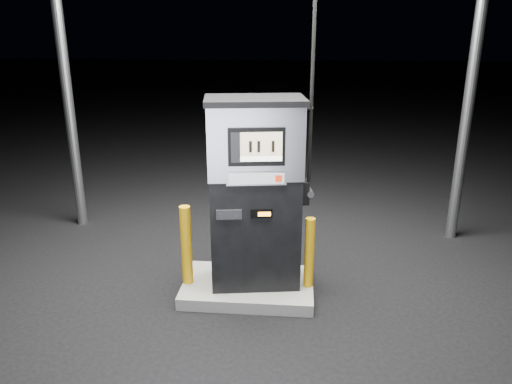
{
  "coord_description": "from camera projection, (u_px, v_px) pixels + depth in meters",
  "views": [
    {
      "loc": [
        0.58,
        -5.46,
        3.2
      ],
      "look_at": [
        0.1,
        0.0,
        1.33
      ],
      "focal_mm": 35.0,
      "sensor_mm": 36.0,
      "label": 1
    }
  ],
  "objects": [
    {
      "name": "ground",
      "position": [
        248.0,
        292.0,
        6.23
      ],
      "size": [
        80.0,
        80.0,
        0.0
      ],
      "primitive_type": "plane",
      "color": "black",
      "rests_on": "ground"
    },
    {
      "name": "bollard_left",
      "position": [
        186.0,
        245.0,
        6.01
      ],
      "size": [
        0.17,
        0.17,
        1.0
      ],
      "primitive_type": "cylinder",
      "rotation": [
        0.0,
        0.0,
        -0.32
      ],
      "color": "#DE9D0C",
      "rests_on": "pump_island"
    },
    {
      "name": "bollard_right",
      "position": [
        309.0,
        253.0,
        5.95
      ],
      "size": [
        0.13,
        0.13,
        0.88
      ],
      "primitive_type": "cylinder",
      "rotation": [
        0.0,
        0.0,
        -0.1
      ],
      "color": "#DE9D0C",
      "rests_on": "pump_island"
    },
    {
      "name": "pump_island",
      "position": [
        248.0,
        287.0,
        6.2
      ],
      "size": [
        1.6,
        1.0,
        0.15
      ],
      "primitive_type": "cube",
      "color": "#61605C",
      "rests_on": "ground"
    },
    {
      "name": "fuel_dispenser",
      "position": [
        255.0,
        192.0,
        5.83
      ],
      "size": [
        1.29,
        0.83,
        4.7
      ],
      "rotation": [
        0.0,
        0.0,
        0.15
      ],
      "color": "black",
      "rests_on": "pump_island"
    }
  ]
}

